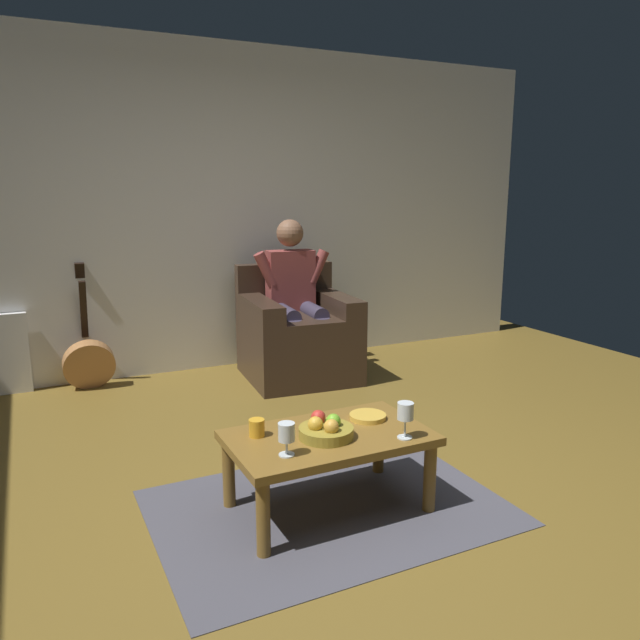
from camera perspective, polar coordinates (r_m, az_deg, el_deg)
ground_plane at (r=3.08m, az=4.50°, el=-17.24°), size 7.21×7.21×0.00m
wall_back at (r=5.25m, az=-10.58°, el=9.96°), size 6.41×0.06×2.67m
rug at (r=3.10m, az=0.78°, el=-16.98°), size 1.65×1.18×0.01m
armchair at (r=4.99m, az=-2.13°, el=-1.56°), size 0.89×0.91×0.90m
person_seated at (r=4.96m, az=-2.31°, el=2.61°), size 0.64×0.61×1.27m
coffee_table at (r=2.96m, az=0.80°, el=-11.52°), size 0.95×0.57×0.38m
guitar at (r=5.04m, az=-20.67°, el=-3.52°), size 0.38×0.31×0.96m
wine_glass_near at (r=2.68m, az=-3.13°, el=-10.54°), size 0.07×0.07×0.15m
wine_glass_far at (r=2.87m, az=7.93°, el=-8.58°), size 0.08×0.08×0.17m
fruit_bowl at (r=2.88m, az=0.53°, el=-10.11°), size 0.26×0.26×0.11m
decorative_dish at (r=3.12m, az=4.45°, el=-8.91°), size 0.18×0.18×0.02m
candle_jar at (r=2.91m, az=-5.89°, el=-9.92°), size 0.07×0.07×0.08m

